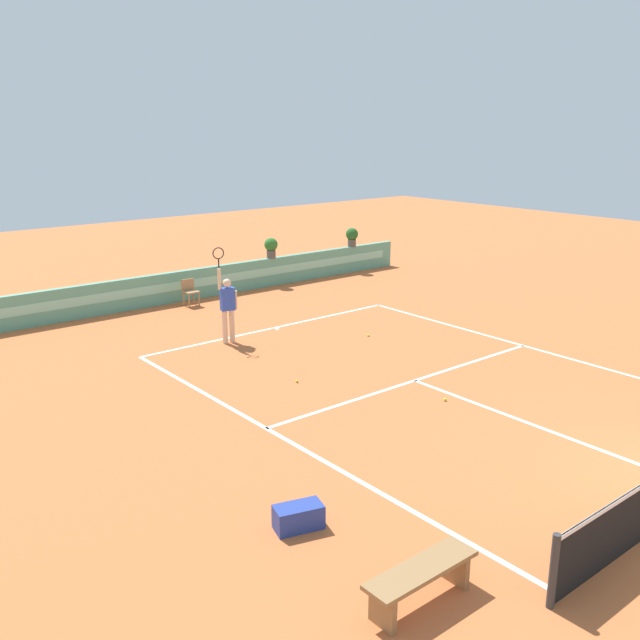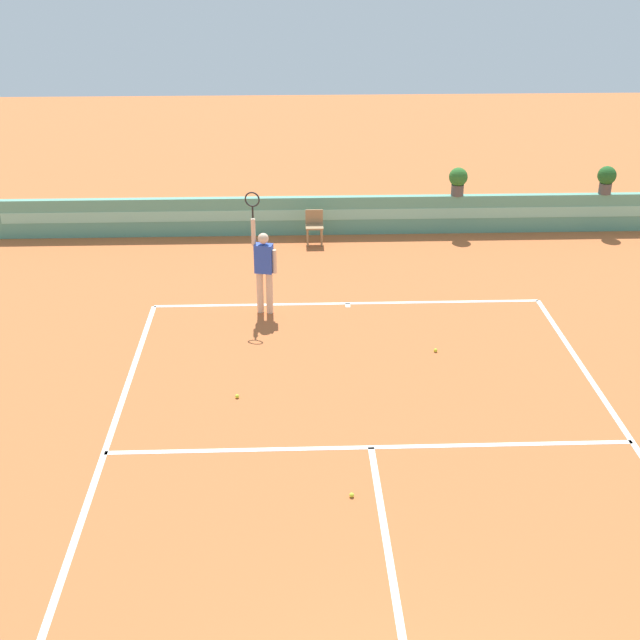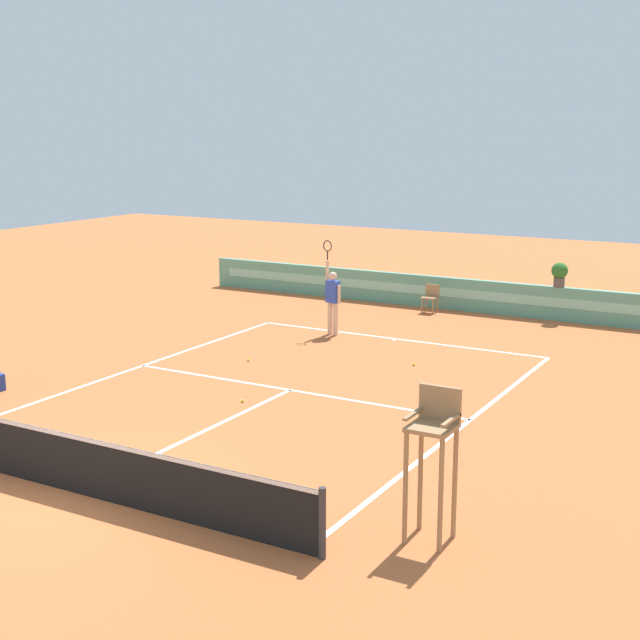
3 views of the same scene
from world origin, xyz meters
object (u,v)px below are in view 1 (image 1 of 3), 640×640
at_px(bench_courtside, 421,577).
at_px(tennis_ball_by_sideline, 297,381).
at_px(potted_plant_far_right, 352,236).
at_px(potted_plant_right, 271,247).
at_px(ball_kid_chair, 190,291).
at_px(gear_bag, 298,517).
at_px(tennis_ball_near_baseline, 368,335).
at_px(tennis_ball_mid_court, 445,399).
at_px(tennis_player, 227,305).

bearing_deg(bench_courtside, tennis_ball_by_sideline, 63.79).
relative_size(bench_courtside, potted_plant_far_right, 2.21).
distance_m(potted_plant_right, potted_plant_far_right, 3.85).
distance_m(ball_kid_chair, gear_bag, 13.40).
distance_m(tennis_ball_near_baseline, tennis_ball_mid_court, 4.81).
height_order(tennis_player, tennis_ball_near_baseline, tennis_player).
distance_m(ball_kid_chair, bench_courtside, 15.45).
height_order(tennis_ball_near_baseline, tennis_ball_by_sideline, same).
distance_m(gear_bag, tennis_ball_by_sideline, 5.91).
bearing_deg(gear_bag, bench_courtside, -86.50).
relative_size(bench_courtside, tennis_ball_near_baseline, 23.53).
bearing_deg(tennis_ball_near_baseline, tennis_player, 149.40).
bearing_deg(tennis_ball_near_baseline, potted_plant_right, 76.78).
relative_size(ball_kid_chair, tennis_ball_near_baseline, 12.50).
distance_m(ball_kid_chair, tennis_player, 4.34).
height_order(ball_kid_chair, tennis_ball_mid_court, ball_kid_chair).
xyz_separation_m(tennis_ball_by_sideline, potted_plant_far_right, (9.12, 8.39, 1.38)).
height_order(ball_kid_chair, tennis_ball_near_baseline, ball_kid_chair).
bearing_deg(tennis_player, potted_plant_far_right, 29.23).
bearing_deg(tennis_ball_by_sideline, tennis_ball_mid_court, -58.13).
height_order(gear_bag, tennis_ball_near_baseline, gear_bag).
bearing_deg(tennis_ball_by_sideline, bench_courtside, -116.21).
xyz_separation_m(tennis_ball_near_baseline, tennis_ball_by_sideline, (-3.67, -1.58, 0.00)).
relative_size(tennis_ball_by_sideline, potted_plant_right, 0.09).
height_order(bench_courtside, gear_bag, bench_courtside).
bearing_deg(tennis_ball_by_sideline, gear_bag, -127.13).
height_order(bench_courtside, tennis_ball_by_sideline, bench_courtside).
xyz_separation_m(bench_courtside, tennis_ball_by_sideline, (3.43, 6.96, -0.34)).
height_order(tennis_player, tennis_ball_mid_court, tennis_player).
relative_size(tennis_ball_near_baseline, potted_plant_far_right, 0.09).
distance_m(ball_kid_chair, potted_plant_right, 3.89).
xyz_separation_m(tennis_player, potted_plant_far_right, (8.72, 4.88, 0.36)).
bearing_deg(potted_plant_far_right, potted_plant_right, 180.00).
relative_size(tennis_ball_near_baseline, potted_plant_right, 0.09).
bearing_deg(bench_courtside, gear_bag, 93.50).
bearing_deg(tennis_ball_near_baseline, bench_courtside, -129.73).
height_order(tennis_player, potted_plant_right, tennis_player).
height_order(tennis_ball_near_baseline, potted_plant_right, potted_plant_right).
distance_m(ball_kid_chair, potted_plant_far_right, 7.65).
bearing_deg(gear_bag, tennis_ball_near_baseline, 41.00).
bearing_deg(tennis_ball_near_baseline, tennis_ball_mid_court, -113.36).
bearing_deg(tennis_ball_by_sideline, ball_kid_chair, 78.44).
distance_m(ball_kid_chair, tennis_ball_mid_court, 10.51).
relative_size(ball_kid_chair, potted_plant_right, 1.17).
bearing_deg(tennis_ball_near_baseline, potted_plant_far_right, 51.35).
xyz_separation_m(tennis_ball_near_baseline, tennis_ball_mid_court, (-1.91, -4.42, 0.00)).
xyz_separation_m(bench_courtside, tennis_ball_near_baseline, (7.10, 8.54, -0.34)).
xyz_separation_m(ball_kid_chair, gear_bag, (-5.13, -12.37, -0.30)).
distance_m(bench_courtside, potted_plant_far_right, 19.85).
xyz_separation_m(bench_courtside, tennis_ball_mid_court, (5.19, 4.12, -0.34)).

